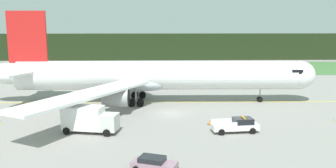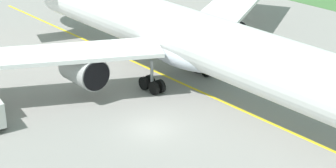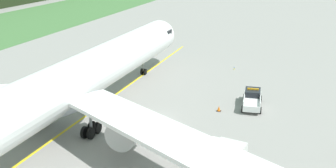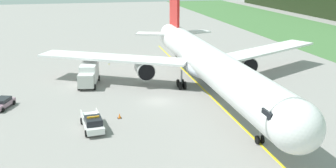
# 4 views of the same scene
# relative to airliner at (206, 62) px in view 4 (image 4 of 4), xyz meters

# --- Properties ---
(ground) EXTENTS (320.00, 320.00, 0.00)m
(ground) POSITION_rel_airliner_xyz_m (3.01, -7.81, -4.56)
(ground) COLOR gray
(taxiway_centerline_main) EXTENTS (74.59, 1.38, 0.01)m
(taxiway_centerline_main) POSITION_rel_airliner_xyz_m (0.95, -0.01, -4.55)
(taxiway_centerline_main) COLOR yellow
(taxiway_centerline_main) RESTS_ON ground
(airliner) EXTENTS (55.62, 49.93, 15.36)m
(airliner) POSITION_rel_airliner_xyz_m (0.00, 0.00, 0.00)
(airliner) COLOR white
(airliner) RESTS_ON ground
(ops_pickup_truck) EXTENTS (5.92, 2.68, 1.94)m
(ops_pickup_truck) POSITION_rel_airliner_xyz_m (10.87, -17.26, -3.65)
(ops_pickup_truck) COLOR white
(ops_pickup_truck) RESTS_ON ground
(catering_truck) EXTENTS (7.10, 3.75, 3.45)m
(catering_truck) POSITION_rel_airliner_xyz_m (-7.38, -16.88, -2.80)
(catering_truck) COLOR silver
(catering_truck) RESTS_ON ground
(staff_car) EXTENTS (4.50, 3.09, 1.30)m
(staff_car) POSITION_rel_airliner_xyz_m (0.70, -28.57, -3.86)
(staff_car) COLOR gray
(staff_car) RESTS_ON ground
(apron_cone) EXTENTS (0.50, 0.50, 0.63)m
(apron_cone) POSITION_rel_airliner_xyz_m (7.99, -13.86, -4.25)
(apron_cone) COLOR black
(apron_cone) RESTS_ON ground
(taxiway_edge_light_west) EXTENTS (0.12, 0.12, 0.45)m
(taxiway_edge_light_west) POSITION_rel_airliner_xyz_m (-20.00, -12.65, -4.31)
(taxiway_edge_light_west) COLOR yellow
(taxiway_edge_light_west) RESTS_ON ground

